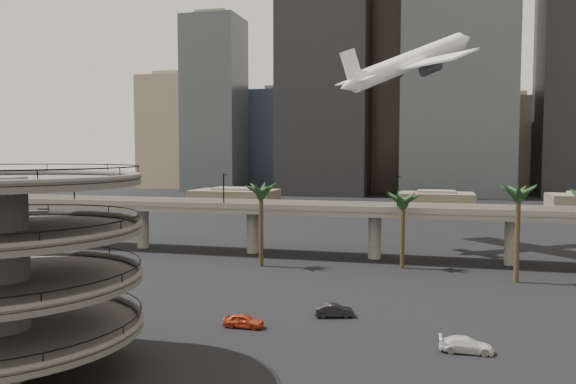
% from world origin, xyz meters
% --- Properties ---
extents(ground, '(700.00, 700.00, 0.00)m').
position_xyz_m(ground, '(0.00, 0.00, 0.00)').
color(ground, black).
rests_on(ground, ground).
extents(parking_ramp, '(22.20, 22.20, 17.35)m').
position_xyz_m(parking_ramp, '(-13.00, -4.00, 9.84)').
color(parking_ramp, '#53504D').
rests_on(parking_ramp, ground).
extents(overpass, '(130.00, 9.30, 14.70)m').
position_xyz_m(overpass, '(0.00, 55.00, 7.34)').
color(overpass, slate).
rests_on(overpass, ground).
extents(palm_trees, '(54.40, 18.40, 14.00)m').
position_xyz_m(palm_trees, '(21.48, 47.47, 11.30)').
color(palm_trees, '#46321E').
rests_on(palm_trees, ground).
extents(low_buildings, '(135.00, 27.50, 6.80)m').
position_xyz_m(low_buildings, '(6.89, 142.30, 2.86)').
color(low_buildings, brown).
rests_on(low_buildings, ground).
extents(skyline, '(269.00, 86.00, 127.86)m').
position_xyz_m(skyline, '(15.11, 217.08, 46.78)').
color(skyline, gray).
rests_on(skyline, ground).
extents(airborne_jet, '(27.46, 26.82, 15.73)m').
position_xyz_m(airborne_jet, '(15.66, 72.76, 35.87)').
color(airborne_jet, white).
rests_on(airborne_jet, ground).
extents(car_a, '(4.24, 1.77, 1.44)m').
position_xyz_m(car_a, '(1.57, 13.16, 0.72)').
color(car_a, red).
rests_on(car_a, ground).
extents(car_b, '(4.57, 2.66, 1.42)m').
position_xyz_m(car_b, '(10.07, 19.26, 0.71)').
color(car_b, black).
rests_on(car_b, ground).
extents(car_c, '(4.85, 2.06, 1.39)m').
position_xyz_m(car_c, '(23.56, 11.27, 0.70)').
color(car_c, silver).
rests_on(car_c, ground).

